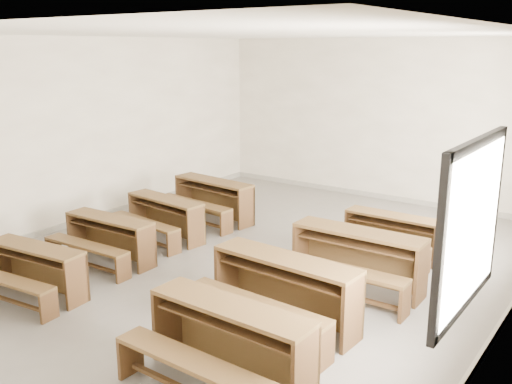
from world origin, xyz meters
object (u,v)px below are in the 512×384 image
Objects in this scene: desk_set_1 at (108,236)px; desk_set_4 at (227,338)px; desk_set_7 at (391,233)px; desk_set_5 at (282,287)px; desk_set_0 at (33,267)px; desk_set_3 at (212,197)px; desk_set_2 at (163,215)px; desk_set_6 at (356,256)px.

desk_set_1 is 0.88× the size of desk_set_4.
desk_set_4 reaches higher than desk_set_7.
desk_set_5 reaches higher than desk_set_1.
desk_set_0 is 1.00× the size of desk_set_1.
desk_set_3 reaches higher than desk_set_0.
desk_set_4 is 1.24m from desk_set_5.
desk_set_6 is at bearing 5.61° from desk_set_2.
desk_set_4 is at bearing -88.81° from desk_set_7.
desk_set_4 is at bearing -91.64° from desk_set_6.
desk_set_1 is 1.05× the size of desk_set_7.
desk_set_6 is 1.22× the size of desk_set_7.
desk_set_3 is (-0.10, 2.45, 0.04)m from desk_set_1.
desk_set_3 is at bearing 143.40° from desk_set_5.
desk_set_1 is at bearing 91.01° from desk_set_0.
desk_set_2 reaches higher than desk_set_7.
desk_set_4 is at bearing -25.30° from desk_set_1.
desk_set_5 is 1.04× the size of desk_set_6.
desk_set_7 is at bearing 35.97° from desk_set_1.
desk_set_7 is at bearing 91.92° from desk_set_4.
desk_set_0 is 0.96× the size of desk_set_2.
desk_set_4 is 1.19× the size of desk_set_7.
desk_set_3 is at bearing 132.52° from desk_set_4.
desk_set_3 is at bearing 87.84° from desk_set_0.
desk_set_0 is 4.04m from desk_set_6.
desk_set_2 is 3.48m from desk_set_5.
desk_set_1 is at bearing 179.48° from desk_set_5.
desk_set_3 is 3.65m from desk_set_6.
desk_set_6 reaches higher than desk_set_4.
desk_set_3 is (-0.01, 1.24, 0.03)m from desk_set_2.
desk_set_5 reaches higher than desk_set_4.
desk_set_5 is 1.39m from desk_set_6.
desk_set_1 is at bearing 158.08° from desk_set_4.
desk_set_5 is at bearing -100.18° from desk_set_6.
desk_set_3 reaches higher than desk_set_2.
desk_set_7 is at bearing 45.29° from desk_set_0.
desk_set_4 is (3.38, -2.62, 0.05)m from desk_set_2.
desk_set_2 reaches higher than desk_set_1.
desk_set_3 is 4.15m from desk_set_5.
desk_set_6 is (0.03, 2.60, 0.01)m from desk_set_4.
desk_set_3 is 0.98× the size of desk_set_6.
desk_set_7 is at bearing 7.14° from desk_set_3.
desk_set_1 is 3.11m from desk_set_5.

